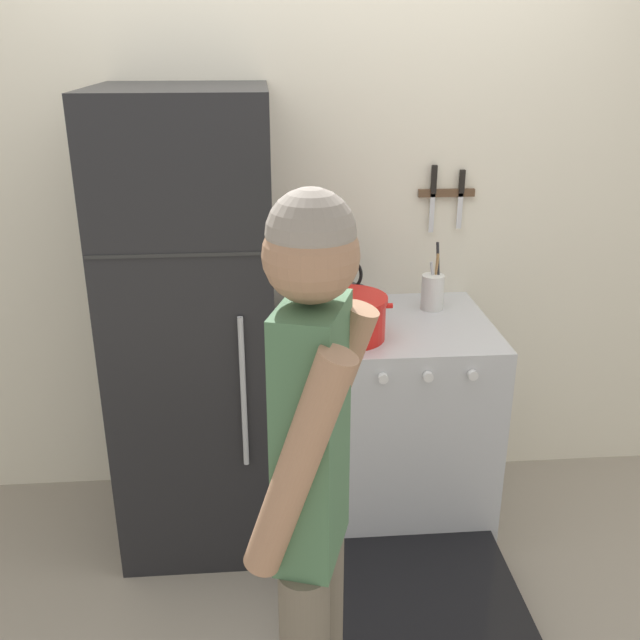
% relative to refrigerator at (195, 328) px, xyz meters
% --- Properties ---
extents(ground_plane, '(14.00, 14.00, 0.00)m').
position_rel_refrigerator_xyz_m(ground_plane, '(0.47, 0.34, -0.90)').
color(ground_plane, gray).
extents(wall_back, '(10.00, 0.06, 2.55)m').
position_rel_refrigerator_xyz_m(wall_back, '(0.47, 0.37, 0.37)').
color(wall_back, silver).
rests_on(wall_back, ground_plane).
extents(refrigerator, '(0.62, 0.71, 1.81)m').
position_rel_refrigerator_xyz_m(refrigerator, '(0.00, 0.00, 0.00)').
color(refrigerator, black).
rests_on(refrigerator, ground_plane).
extents(stove_range, '(0.82, 1.41, 0.90)m').
position_rel_refrigerator_xyz_m(stove_range, '(0.77, -0.04, -0.45)').
color(stove_range, silver).
rests_on(stove_range, ground_plane).
extents(dutch_oven_pot, '(0.33, 0.29, 0.19)m').
position_rel_refrigerator_xyz_m(dutch_oven_pot, '(0.59, -0.14, 0.08)').
color(dutch_oven_pot, red).
rests_on(dutch_oven_pot, stove_range).
extents(tea_kettle, '(0.26, 0.21, 0.24)m').
position_rel_refrigerator_xyz_m(tea_kettle, '(0.60, 0.14, 0.07)').
color(tea_kettle, black).
rests_on(tea_kettle, stove_range).
extents(utensil_jar, '(0.09, 0.09, 0.28)m').
position_rel_refrigerator_xyz_m(utensil_jar, '(0.97, 0.14, 0.08)').
color(utensil_jar, silver).
rests_on(utensil_jar, stove_range).
extents(person, '(0.34, 0.40, 1.69)m').
position_rel_refrigerator_xyz_m(person, '(0.37, -1.24, 0.06)').
color(person, '#6B6051').
rests_on(person, ground_plane).
extents(wall_knife_strip, '(0.24, 0.03, 0.29)m').
position_rel_refrigerator_xyz_m(wall_knife_strip, '(1.05, 0.32, 0.46)').
color(wall_knife_strip, brown).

